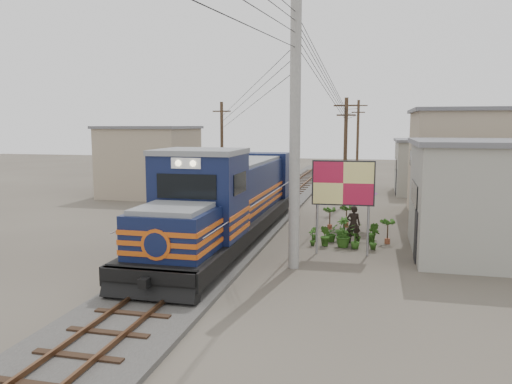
% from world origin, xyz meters
% --- Properties ---
extents(ground, '(120.00, 120.00, 0.00)m').
position_xyz_m(ground, '(0.00, 0.00, 0.00)').
color(ground, '#473F35').
rests_on(ground, ground).
extents(ballast, '(3.60, 70.00, 0.16)m').
position_xyz_m(ballast, '(0.00, 10.00, 0.08)').
color(ballast, '#595651').
rests_on(ballast, ground).
extents(track, '(1.15, 70.00, 0.12)m').
position_xyz_m(track, '(0.00, 10.00, 0.26)').
color(track, '#51331E').
rests_on(track, ground).
extents(locomotive, '(3.17, 17.24, 4.27)m').
position_xyz_m(locomotive, '(0.00, 3.05, 1.84)').
color(locomotive, black).
rests_on(locomotive, ground).
extents(utility_pole_main, '(0.40, 0.40, 10.00)m').
position_xyz_m(utility_pole_main, '(3.50, -0.50, 5.00)').
color(utility_pole_main, '#9E9B93').
rests_on(utility_pole_main, ground).
extents(wooden_pole_mid, '(1.60, 0.24, 7.00)m').
position_xyz_m(wooden_pole_mid, '(4.50, 14.00, 3.68)').
color(wooden_pole_mid, '#4C3826').
rests_on(wooden_pole_mid, ground).
extents(wooden_pole_far, '(1.60, 0.24, 7.50)m').
position_xyz_m(wooden_pole_far, '(4.80, 28.00, 3.93)').
color(wooden_pole_far, '#4C3826').
rests_on(wooden_pole_far, ground).
extents(wooden_pole_left, '(1.60, 0.24, 7.00)m').
position_xyz_m(wooden_pole_left, '(-5.00, 18.00, 3.68)').
color(wooden_pole_left, '#4C3826').
rests_on(wooden_pole_left, ground).
extents(power_lines, '(9.65, 19.00, 3.30)m').
position_xyz_m(power_lines, '(-0.14, 8.49, 7.56)').
color(power_lines, black).
rests_on(power_lines, ground).
extents(shophouse_front, '(7.35, 6.30, 4.70)m').
position_xyz_m(shophouse_front, '(11.50, 3.00, 2.36)').
color(shophouse_front, gray).
rests_on(shophouse_front, ground).
extents(shophouse_mid, '(8.40, 7.35, 6.20)m').
position_xyz_m(shophouse_mid, '(12.50, 12.00, 3.11)').
color(shophouse_mid, gray).
rests_on(shophouse_mid, ground).
extents(shophouse_back, '(6.30, 6.30, 4.20)m').
position_xyz_m(shophouse_back, '(11.00, 22.00, 2.11)').
color(shophouse_back, gray).
rests_on(shophouse_back, ground).
extents(shophouse_left, '(6.30, 6.30, 5.20)m').
position_xyz_m(shophouse_left, '(-10.00, 16.00, 2.61)').
color(shophouse_left, gray).
rests_on(shophouse_left, ground).
extents(billboard, '(2.51, 0.21, 3.88)m').
position_xyz_m(billboard, '(5.13, 1.79, 2.87)').
color(billboard, '#99999E').
rests_on(billboard, ground).
extents(market_umbrella, '(2.42, 2.42, 2.44)m').
position_xyz_m(market_umbrella, '(5.45, 6.76, 2.15)').
color(market_umbrella, black).
rests_on(market_umbrella, ground).
extents(vendor, '(0.65, 0.45, 1.72)m').
position_xyz_m(vendor, '(5.50, 3.97, 0.86)').
color(vendor, black).
rests_on(vendor, ground).
extents(plant_nursery, '(3.21, 2.14, 1.12)m').
position_xyz_m(plant_nursery, '(5.13, 3.59, 0.48)').
color(plant_nursery, '#2C5B1A').
rests_on(plant_nursery, ground).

